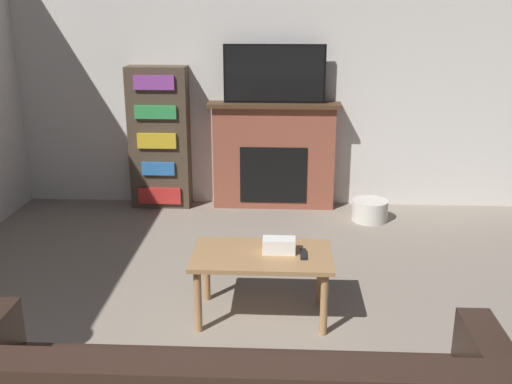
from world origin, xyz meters
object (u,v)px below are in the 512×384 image
object	(u,v)px
tv	(274,74)
coffee_table	(262,262)
bookshelf	(160,138)
fireplace	(274,155)
storage_basket	(370,210)

from	to	relation	value
tv	coffee_table	xyz separation A→B (m)	(-0.03, -2.33, -0.99)
coffee_table	bookshelf	xyz separation A→B (m)	(-1.16, 2.33, 0.33)
fireplace	bookshelf	distance (m)	1.20
storage_basket	tv	bearing A→B (deg)	159.03
tv	bookshelf	xyz separation A→B (m)	(-1.19, -0.00, -0.66)
fireplace	coffee_table	distance (m)	2.35
coffee_table	storage_basket	distance (m)	2.22
bookshelf	storage_basket	bearing A→B (deg)	-9.70
fireplace	tv	size ratio (longest dim) A/B	1.33
tv	coffee_table	world-z (taller)	tv
fireplace	tv	xyz separation A→B (m)	(0.00, -0.02, 0.84)
bookshelf	storage_basket	xyz separation A→B (m)	(2.16, -0.37, -0.63)
coffee_table	bookshelf	bearing A→B (deg)	116.47
fireplace	bookshelf	bearing A→B (deg)	-178.91
fireplace	coffee_table	world-z (taller)	fireplace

